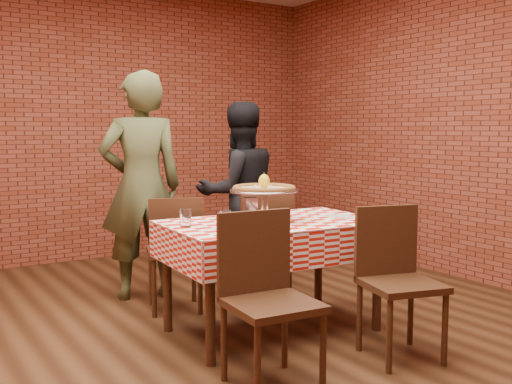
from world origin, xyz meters
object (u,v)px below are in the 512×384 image
Objects in this scene: table at (272,277)px; diner_black at (239,193)px; pizza at (264,189)px; water_glass_left at (225,219)px; chair_near_left at (272,302)px; chair_near_right at (402,285)px; condiment_caddy at (250,206)px; diner_olive at (141,186)px; pizza_stand at (264,206)px; chair_far_left at (175,253)px; chair_far_right at (260,240)px; water_glass_right at (186,218)px.

table is 0.88× the size of diner_black.
table is 3.33× the size of pizza.
diner_black reaches higher than water_glass_left.
chair_near_left is at bearing -97.34° from water_glass_left.
water_glass_left is 0.13× the size of chair_near_right.
condiment_caddy is (0.02, 0.31, 0.45)m from table.
diner_olive reaches higher than chair_near_left.
diner_olive is (0.07, 2.00, 0.45)m from chair_near_left.
pizza_stand is at bearing -86.97° from condiment_caddy.
pizza_stand is 4.04× the size of water_glass_left.
pizza_stand reaches higher than chair_far_left.
chair_near_left is 1.06× the size of chair_far_left.
pizza is at bearing 63.90° from chair_near_left.
chair_near_left is 1.55m from chair_far_left.
pizza reaches higher than pizza_stand.
chair_far_left is at bearing 111.19° from pizza_stand.
pizza_stand is 0.99m from chair_far_right.
diner_olive is at bearing 107.07° from pizza.
table is 0.91m from chair_near_right.
table is 0.90m from chair_near_left.
water_glass_right is at bearing 151.22° from chair_near_right.
diner_olive is at bearing 126.26° from chair_near_right.
table is 0.75m from water_glass_right.
chair_near_left is at bearing -124.26° from table.
table is at bearing 129.51° from chair_near_right.
water_glass_right is 0.07× the size of diner_black.
pizza_stand reaches higher than chair_near_right.
chair_near_left is at bearing -99.64° from condiment_caddy.
chair_far_right reaches higher than water_glass_left.
chair_near_left is 0.88m from chair_near_right.
chair_near_left is at bearing 70.78° from diner_black.
chair_far_right is 0.50× the size of diner_olive.
condiment_caddy is 0.73m from chair_far_left.
table is 0.88m from chair_far_left.
pizza_stand is 0.11m from pizza.
condiment_caddy is 1.23m from chair_near_left.
table is 1.53× the size of chair_far_right.
chair_far_right is at bearing 163.96° from diner_olive.
condiment_caddy is 0.15× the size of chair_far_left.
pizza is at bearing 130.01° from chair_far_left.
diner_olive is at bearing 132.05° from condiment_caddy.
water_glass_left is 1.36m from diner_olive.
condiment_caddy is (0.44, 0.41, 0.01)m from water_glass_left.
chair_near_right reaches higher than chair_far_left.
chair_near_left reaches higher than chair_near_right.
chair_far_left is (-0.30, 0.78, -0.53)m from pizza.
diner_black is at bearing -80.82° from chair_far_right.
chair_far_left is (0.15, 1.55, -0.03)m from chair_near_left.
chair_near_right is at bearing 104.91° from chair_far_right.
table is 1.56× the size of chair_near_right.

